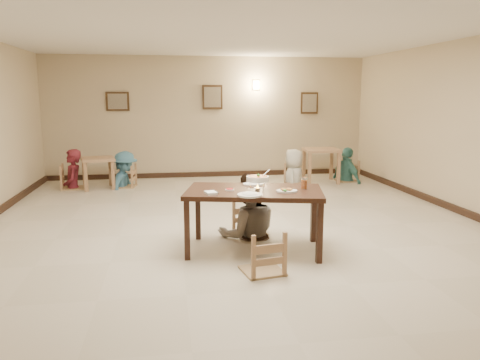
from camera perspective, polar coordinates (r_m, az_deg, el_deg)
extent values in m
plane|color=beige|center=(7.16, -0.16, -6.23)|extent=(10.00, 10.00, 0.00)
plane|color=silver|center=(6.94, -0.17, 18.27)|extent=(10.00, 10.00, 0.00)
plane|color=#C1AC8B|center=(11.85, -3.86, 7.63)|extent=(10.00, 0.00, 10.00)
plane|color=#C1AC8B|center=(2.14, 20.66, -4.69)|extent=(10.00, 0.00, 10.00)
cube|color=black|center=(11.97, -3.76, 0.72)|extent=(8.00, 0.06, 0.12)
cube|color=black|center=(8.66, 26.84, -4.04)|extent=(0.06, 10.00, 0.12)
cube|color=#332012|center=(11.81, -14.70, 9.25)|extent=(0.55, 0.03, 0.45)
cube|color=gray|center=(11.79, -14.71, 9.25)|extent=(0.45, 0.01, 0.37)
cube|color=#332012|center=(11.81, -3.38, 10.05)|extent=(0.50, 0.03, 0.60)
cube|color=gray|center=(11.79, -3.37, 10.05)|extent=(0.41, 0.01, 0.49)
cube|color=#332012|center=(12.30, 8.45, 9.26)|extent=(0.45, 0.03, 0.55)
cube|color=gray|center=(12.29, 8.48, 9.26)|extent=(0.37, 0.01, 0.45)
cube|color=#FFD88C|center=(11.97, 1.96, 11.50)|extent=(0.16, 0.05, 0.22)
cube|color=#331C13|center=(6.11, 1.74, -1.46)|extent=(1.93, 1.35, 0.06)
cube|color=#331C13|center=(5.88, -6.49, -6.12)|extent=(0.07, 0.07, 0.76)
cube|color=#331C13|center=(5.81, 9.67, -6.39)|extent=(0.07, 0.07, 0.76)
cube|color=#331C13|center=(6.70, -5.15, -4.06)|extent=(0.07, 0.07, 0.76)
cube|color=#331C13|center=(6.64, 8.94, -4.26)|extent=(0.07, 0.07, 0.76)
cube|color=tan|center=(6.93, 1.21, -3.36)|extent=(0.41, 0.41, 0.04)
cube|color=tan|center=(5.43, 2.77, -6.72)|extent=(0.46, 0.46, 0.05)
imported|color=gray|center=(6.73, 1.08, 0.85)|extent=(0.92, 0.72, 1.87)
torus|color=silver|center=(6.03, 2.16, -0.15)|extent=(0.23, 0.23, 0.01)
cylinder|color=silver|center=(6.05, 2.15, -1.12)|extent=(0.06, 0.06, 0.03)
cone|color=#FFA526|center=(6.04, 2.15, -0.72)|extent=(0.03, 0.03, 0.05)
cylinder|color=white|center=(6.02, 2.16, 0.15)|extent=(0.29, 0.29, 0.07)
cylinder|color=#C1541B|center=(6.02, 2.16, 0.42)|extent=(0.25, 0.25, 0.01)
sphere|color=#2D7223|center=(6.01, 2.26, 0.58)|extent=(0.04, 0.04, 0.04)
cylinder|color=silver|center=(6.09, 3.09, 0.79)|extent=(0.13, 0.08, 0.09)
cylinder|color=silver|center=(6.11, 2.88, -0.60)|extent=(0.01, 0.01, 0.13)
cylinder|color=silver|center=(6.07, 1.24, -0.65)|extent=(0.01, 0.01, 0.13)
cylinder|color=silver|center=(5.94, 2.34, -0.90)|extent=(0.01, 0.01, 0.13)
cylinder|color=white|center=(6.43, 1.67, -0.50)|extent=(0.30, 0.30, 0.02)
ellipsoid|color=white|center=(6.43, 1.67, -0.43)|extent=(0.20, 0.16, 0.07)
cylinder|color=white|center=(5.72, 1.18, -1.84)|extent=(0.30, 0.30, 0.02)
ellipsoid|color=white|center=(5.71, 1.18, -1.77)|extent=(0.20, 0.17, 0.07)
cylinder|color=white|center=(5.98, 5.72, -1.35)|extent=(0.27, 0.27, 0.02)
sphere|color=#2D7223|center=(5.90, 5.50, -1.27)|extent=(0.05, 0.05, 0.05)
cylinder|color=white|center=(6.04, -1.27, -1.20)|extent=(0.12, 0.12, 0.02)
cylinder|color=#9F0006|center=(6.04, -1.27, -1.11)|extent=(0.09, 0.09, 0.01)
cube|color=white|center=(5.83, -3.58, -1.57)|extent=(0.16, 0.19, 0.03)
cube|color=silver|center=(5.92, -3.15, -1.44)|extent=(0.04, 0.18, 0.01)
cube|color=silver|center=(5.93, -2.85, -1.43)|extent=(0.04, 0.18, 0.01)
cylinder|color=white|center=(6.19, 7.82, -0.37)|extent=(0.08, 0.08, 0.16)
cylinder|color=#D95D12|center=(6.19, 7.82, -0.52)|extent=(0.07, 0.07, 0.12)
cube|color=#A27956|center=(10.78, -16.95, 2.46)|extent=(0.82, 0.82, 0.06)
cube|color=#A27956|center=(10.53, -18.27, 0.32)|extent=(0.07, 0.07, 0.63)
cube|color=#A27956|center=(10.57, -15.20, 0.51)|extent=(0.07, 0.07, 0.63)
cube|color=#A27956|center=(11.09, -18.44, 0.78)|extent=(0.07, 0.07, 0.63)
cube|color=#A27956|center=(11.13, -15.52, 0.97)|extent=(0.07, 0.07, 0.63)
cube|color=#A27956|center=(11.25, 9.88, 3.63)|extent=(0.88, 0.88, 0.06)
cube|color=#A27956|center=(10.90, 8.47, 1.34)|extent=(0.07, 0.07, 0.74)
cube|color=#A27956|center=(11.05, 11.93, 1.35)|extent=(0.07, 0.07, 0.74)
cube|color=#A27956|center=(11.56, 7.80, 1.86)|extent=(0.07, 0.07, 0.74)
cube|color=#A27956|center=(11.70, 11.07, 1.87)|extent=(0.07, 0.07, 0.74)
cube|color=tan|center=(10.94, -19.78, 1.44)|extent=(0.49, 0.49, 0.05)
cube|color=tan|center=(10.82, -13.89, 1.44)|extent=(0.45, 0.45, 0.05)
cube|color=tan|center=(11.10, 6.58, 1.78)|extent=(0.42, 0.42, 0.05)
cube|color=tan|center=(11.52, 12.94, 2.01)|extent=(0.45, 0.45, 0.05)
imported|color=maroon|center=(10.89, -19.91, 3.54)|extent=(0.51, 0.69, 1.76)
imported|color=teal|center=(10.77, -13.97, 3.42)|extent=(0.90, 1.18, 1.62)
imported|color=silver|center=(11.05, 6.62, 3.75)|extent=(0.76, 0.91, 1.60)
imported|color=teal|center=(11.48, 13.02, 3.90)|extent=(0.68, 1.04, 1.64)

